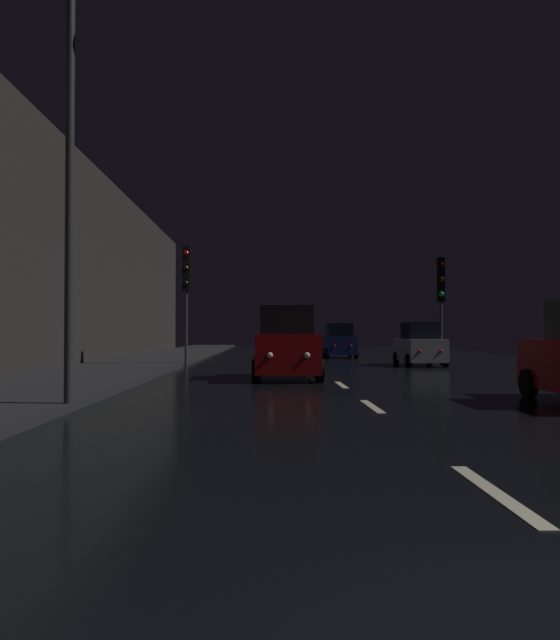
# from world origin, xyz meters

# --- Properties ---
(ground) EXTENTS (27.90, 84.00, 0.02)m
(ground) POSITION_xyz_m (0.00, 24.50, -0.01)
(ground) COLOR black
(sidewalk_left) EXTENTS (4.40, 84.00, 0.15)m
(sidewalk_left) POSITION_xyz_m (-7.75, 24.50, 0.07)
(sidewalk_left) COLOR #28282B
(sidewalk_left) RESTS_ON ground
(building_facade_left) EXTENTS (0.80, 63.00, 9.14)m
(building_facade_left) POSITION_xyz_m (-10.35, 21.00, 4.57)
(building_facade_left) COLOR #2D2B28
(building_facade_left) RESTS_ON ground
(lane_centerline) EXTENTS (0.16, 32.76, 0.01)m
(lane_centerline) POSITION_xyz_m (0.00, 19.42, 0.01)
(lane_centerline) COLOR beige
(lane_centerline) RESTS_ON ground
(traffic_light_far_left) EXTENTS (0.33, 0.47, 5.10)m
(traffic_light_far_left) POSITION_xyz_m (-5.45, 24.28, 3.72)
(traffic_light_far_left) COLOR #38383A
(traffic_light_far_left) RESTS_ON ground
(traffic_light_far_right) EXTENTS (0.34, 0.47, 4.68)m
(traffic_light_far_right) POSITION_xyz_m (5.45, 24.65, 3.38)
(traffic_light_far_right) COLOR #38383A
(traffic_light_far_right) RESTS_ON ground
(streetlamp_overhead) EXTENTS (1.70, 0.44, 8.28)m
(streetlamp_overhead) POSITION_xyz_m (-5.23, 9.04, 5.38)
(streetlamp_overhead) COLOR #2D2D30
(streetlamp_overhead) RESTS_ON ground
(car_approaching_headlights) EXTENTS (2.07, 4.49, 2.26)m
(car_approaching_headlights) POSITION_xyz_m (-1.44, 17.33, 1.03)
(car_approaching_headlights) COLOR maroon
(car_approaching_headlights) RESTS_ON ground
(car_distant_taillights) EXTENTS (1.83, 3.95, 1.99)m
(car_distant_taillights) POSITION_xyz_m (2.11, 34.24, 0.91)
(car_distant_taillights) COLOR #141E51
(car_distant_taillights) RESTS_ON ground
(car_parked_right_far) EXTENTS (1.74, 3.78, 1.90)m
(car_parked_right_far) POSITION_xyz_m (4.65, 25.21, 0.87)
(car_parked_right_far) COLOR #A5A8AD
(car_parked_right_far) RESTS_ON ground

